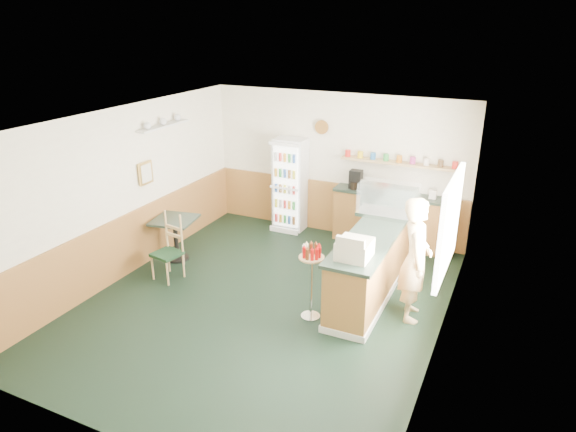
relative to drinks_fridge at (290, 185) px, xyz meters
The scene contains 13 objects.
ground 3.01m from the drinks_fridge, 72.55° to the right, with size 6.00×6.00×0.00m, color black.
room_envelope 2.19m from the drinks_fridge, 72.47° to the right, with size 5.04×6.02×2.72m.
service_counter 2.80m from the drinks_fridge, 36.98° to the right, with size 0.68×3.01×1.01m.
back_counter 2.08m from the drinks_fridge, ahead, with size 2.24×0.42×1.69m.
drinks_fridge is the anchor object (origin of this frame).
display_case 2.48m from the drinks_fridge, 25.79° to the right, with size 0.93×0.48×0.53m.
cash_register 3.54m from the drinks_fridge, 51.23° to the right, with size 0.42×0.45×0.25m, color beige.
shopkeeper 3.66m from the drinks_fridge, 37.31° to the right, with size 0.59×0.43×1.77m, color tan.
condiment_stand 3.28m from the drinks_fridge, 59.95° to the right, with size 0.35×0.35×1.10m.
newspaper_rack 2.54m from the drinks_fridge, 42.31° to the right, with size 0.09×0.42×0.50m.
cafe_table 2.45m from the drinks_fridge, 119.41° to the right, with size 0.80×0.80×0.76m.
cafe_chair 2.82m from the drinks_fridge, 108.40° to the right, with size 0.47×0.47×1.08m.
dog_doorstop 2.64m from the drinks_fridge, 47.55° to the right, with size 0.25×0.32×0.30m.
Camera 1 is at (3.14, -5.89, 3.96)m, focal length 32.00 mm.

